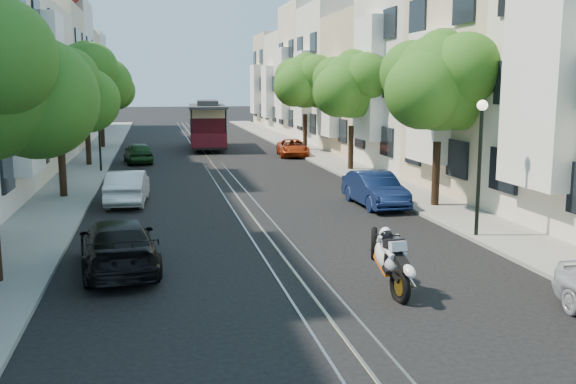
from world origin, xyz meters
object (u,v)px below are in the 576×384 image
lamp_west (99,120)px  parked_car_e_mid (375,189)px  tree_e_c (353,87)px  tree_w_d (101,86)px  parked_car_w_near (118,245)px  cable_car (208,123)px  parked_car_e_far (293,148)px  tree_w_b (59,93)px  tree_e_d (306,83)px  lamp_east (480,148)px  sportbike_rider (389,257)px  parked_car_w_far (138,153)px  parked_car_w_mid (128,187)px  tree_e_b (441,85)px  tree_w_c (86,79)px

lamp_west → parked_car_e_mid: size_ratio=1.01×
tree_e_c → tree_w_d: size_ratio=1.00×
tree_e_c → parked_car_w_near: size_ratio=1.41×
cable_car → parked_car_e_far: bearing=-47.8°
tree_w_b → parked_car_e_far: size_ratio=1.54×
tree_e_d → parked_car_w_near: size_ratio=1.49×
lamp_east → sportbike_rider: bearing=-135.7°
cable_car → parked_car_w_far: 9.58m
parked_car_e_far → parked_car_w_far: parked_car_w_far is taller
cable_car → parked_car_w_far: size_ratio=2.29×
tree_w_d → parked_car_w_mid: 24.13m
tree_e_b → parked_car_w_near: (-11.66, -6.24, -4.06)m
tree_e_d → parked_car_w_far: size_ratio=1.82×
lamp_west → parked_car_w_mid: lamp_west is taller
tree_w_b → tree_w_c: bearing=90.0°
tree_w_b → parked_car_w_near: 12.15m
tree_e_c → cable_car: (-6.76, 14.21, -2.67)m
cable_car → parked_car_e_far: size_ratio=2.12×
tree_e_b → parked_car_w_far: tree_e_b is taller
tree_e_b → tree_e_c: bearing=90.0°
tree_e_b → lamp_west: (-13.56, 13.02, -1.89)m
tree_e_b → tree_w_b: 15.25m
tree_e_c → tree_e_d: tree_e_d is taller
parked_car_e_mid → tree_e_c: bearing=75.4°
tree_e_c → tree_e_d: (0.00, 11.00, 0.27)m
tree_e_c → parked_car_w_near: bearing=-124.1°
parked_car_w_mid → parked_car_e_far: bearing=-119.5°
tree_w_b → tree_e_c: bearing=22.6°
lamp_west → cable_car: size_ratio=0.48×
tree_e_c → tree_e_d: size_ratio=0.95×
parked_car_w_near → tree_e_c: bearing=-130.3°
tree_w_b → lamp_west: size_ratio=1.51×
sportbike_rider → parked_car_w_near: (-6.15, 3.18, -0.18)m
lamp_west → lamp_east: bearing=-55.0°
tree_w_c → parked_car_e_far: tree_w_c is taller
tree_w_b → lamp_east: (13.44, -9.98, -1.55)m
tree_e_c → tree_w_b: bearing=-157.4°
lamp_west → sportbike_rider: bearing=-70.3°
tree_w_b → tree_w_d: size_ratio=0.96×
tree_e_c → parked_car_w_mid: (-11.78, -7.67, -3.92)m
tree_e_d → cable_car: bearing=154.6°
parked_car_e_mid → parked_car_w_far: parked_car_e_mid is taller
cable_car → lamp_west: bearing=-115.7°
tree_w_d → parked_car_e_far: (12.74, -8.14, -4.03)m
cable_car → tree_e_b: bearing=-71.6°
tree_e_b → tree_w_b: bearing=160.9°
parked_car_e_mid → parked_car_w_mid: (-9.54, 2.51, 0.00)m
parked_car_e_mid → lamp_east: bearing=-79.8°
lamp_east → tree_w_b: bearing=143.4°
tree_w_b → parked_car_e_mid: tree_w_b is taller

